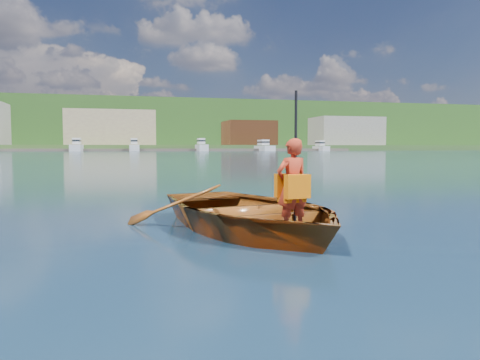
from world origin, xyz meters
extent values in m
plane|color=#132643|center=(0.00, 0.00, 0.00)|extent=(600.00, 600.00, 0.00)
imported|color=maroon|center=(1.09, 0.60, 0.27)|extent=(3.73, 4.59, 0.84)
imported|color=#AA2D18|center=(1.44, -0.24, 0.70)|extent=(0.49, 0.38, 1.20)
cube|color=orange|center=(1.47, -0.36, 0.70)|extent=(0.35, 0.18, 0.30)
cube|color=orange|center=(1.41, -0.12, 0.70)|extent=(0.35, 0.16, 0.30)
cube|color=orange|center=(1.44, -0.24, 0.52)|extent=(0.34, 0.28, 0.05)
cylinder|color=black|center=(1.55, -0.06, 1.01)|extent=(0.04, 0.04, 1.82)
cube|color=#3A5728|center=(0.00, 190.00, 1.00)|extent=(400.00, 80.00, 2.00)
cube|color=#365124|center=(0.00, 240.00, 11.00)|extent=(400.00, 100.00, 22.00)
cube|color=brown|center=(-5.50, 148.00, 0.40)|extent=(159.96, 13.38, 0.80)
cube|color=#9E856B|center=(-5.00, 165.00, 8.00)|extent=(30.00, 16.00, 12.00)
cube|color=brown|center=(45.00, 165.00, 6.50)|extent=(18.00, 16.00, 9.00)
cube|color=gray|center=(85.00, 165.00, 7.50)|extent=(26.00, 16.00, 11.00)
cube|color=silver|center=(-14.60, 143.00, 0.90)|extent=(3.15, 11.25, 2.24)
cube|color=silver|center=(-14.60, 144.13, 3.14)|extent=(2.21, 5.06, 1.80)
cube|color=black|center=(-14.60, 144.13, 3.24)|extent=(2.27, 5.29, 0.50)
cube|color=silver|center=(2.35, 143.00, 0.89)|extent=(2.86, 10.21, 2.22)
cube|color=silver|center=(2.35, 144.02, 3.12)|extent=(2.00, 4.60, 1.80)
cube|color=black|center=(2.35, 144.02, 3.22)|extent=(2.06, 4.80, 0.50)
cube|color=silver|center=(23.46, 143.00, 0.93)|extent=(2.84, 10.15, 2.32)
cube|color=silver|center=(23.46, 144.02, 3.22)|extent=(1.99, 4.57, 1.80)
cube|color=black|center=(23.46, 144.02, 3.32)|extent=(2.05, 4.77, 0.50)
cube|color=silver|center=(44.52, 143.00, 0.77)|extent=(3.60, 12.87, 1.93)
cube|color=silver|center=(44.52, 144.29, 2.83)|extent=(2.52, 5.79, 1.80)
cube|color=black|center=(44.52, 144.29, 2.93)|extent=(2.59, 6.05, 0.50)
cube|color=silver|center=(64.73, 143.00, 0.71)|extent=(2.56, 9.13, 1.78)
cube|color=silver|center=(64.73, 143.91, 2.68)|extent=(1.79, 4.11, 1.80)
cube|color=black|center=(64.73, 143.91, 2.78)|extent=(1.84, 4.29, 0.50)
cylinder|color=#382314|center=(52.87, 261.48, 18.15)|extent=(0.80, 0.80, 3.71)
sphere|color=#2F5A22|center=(52.87, 261.48, 23.10)|extent=(6.92, 6.92, 6.92)
cylinder|color=#382314|center=(-43.40, 273.33, 20.43)|extent=(0.80, 0.80, 3.53)
sphere|color=#2F5A22|center=(-43.40, 273.33, 25.13)|extent=(6.58, 6.58, 6.58)
cylinder|color=#382314|center=(32.37, 232.16, 12.21)|extent=(0.80, 0.80, 3.57)
sphere|color=#2F5A22|center=(32.37, 232.16, 16.97)|extent=(6.66, 6.66, 6.66)
cylinder|color=#382314|center=(48.39, 267.42, 19.25)|extent=(0.80, 0.80, 3.52)
sphere|color=#2F5A22|center=(48.39, 267.42, 23.94)|extent=(6.57, 6.57, 6.57)
cylinder|color=#382314|center=(71.32, 195.95, 5.15)|extent=(0.80, 0.80, 3.92)
sphere|color=#2F5A22|center=(71.32, 195.95, 10.38)|extent=(7.32, 7.32, 7.32)
cylinder|color=#382314|center=(77.31, 199.96, 5.48)|extent=(0.80, 0.80, 2.98)
sphere|color=#2F5A22|center=(77.31, 199.96, 9.46)|extent=(5.56, 5.56, 5.56)
cylinder|color=#382314|center=(-4.91, 201.53, 6.07)|extent=(0.80, 0.80, 3.53)
sphere|color=#2F5A22|center=(-4.91, 201.53, 10.78)|extent=(6.60, 6.60, 6.60)
cylinder|color=#382314|center=(-24.23, 242.96, 14.53)|extent=(0.80, 0.80, 3.88)
sphere|color=#2F5A22|center=(-24.23, 242.96, 19.70)|extent=(7.24, 7.24, 7.24)
cylinder|color=#382314|center=(140.36, 277.46, 20.79)|extent=(0.80, 0.80, 2.59)
sphere|color=#2F5A22|center=(140.36, 277.46, 24.25)|extent=(4.84, 4.84, 4.84)
cylinder|color=#382314|center=(58.02, 248.50, 15.15)|extent=(0.80, 0.80, 2.90)
sphere|color=#2F5A22|center=(58.02, 248.50, 19.01)|extent=(5.41, 5.41, 5.41)
cylinder|color=#382314|center=(124.94, 227.09, 10.70)|extent=(0.80, 0.80, 2.57)
sphere|color=#2F5A22|center=(124.94, 227.09, 14.13)|extent=(4.80, 4.80, 4.80)
cylinder|color=#382314|center=(46.84, 279.26, 21.71)|extent=(0.80, 0.80, 3.72)
sphere|color=#2F5A22|center=(46.84, 279.26, 26.68)|extent=(6.95, 6.95, 6.95)
cylinder|color=#382314|center=(-8.76, 244.78, 14.17)|extent=(0.80, 0.80, 2.43)
sphere|color=#2F5A22|center=(-8.76, 244.78, 17.41)|extent=(4.54, 4.54, 4.54)
cylinder|color=#382314|center=(-44.61, 239.88, 13.68)|extent=(0.80, 0.80, 3.41)
sphere|color=#2F5A22|center=(-44.61, 239.88, 18.22)|extent=(6.36, 6.36, 6.36)
camera|label=1|loc=(-0.62, -5.81, 1.19)|focal=35.00mm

